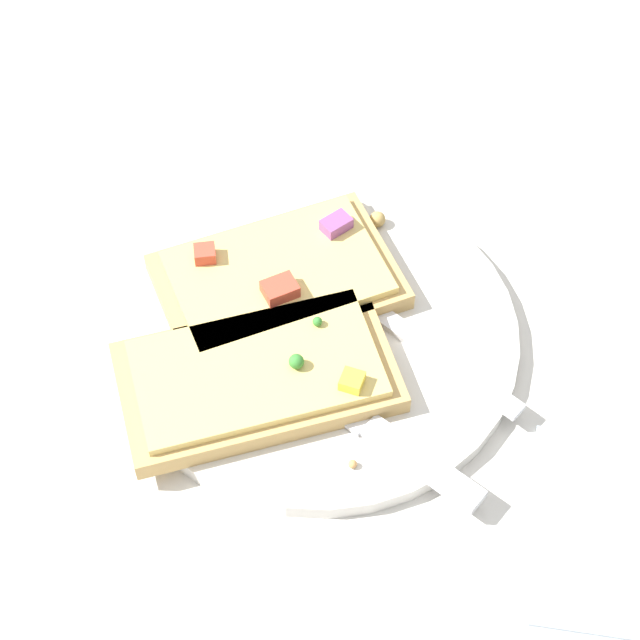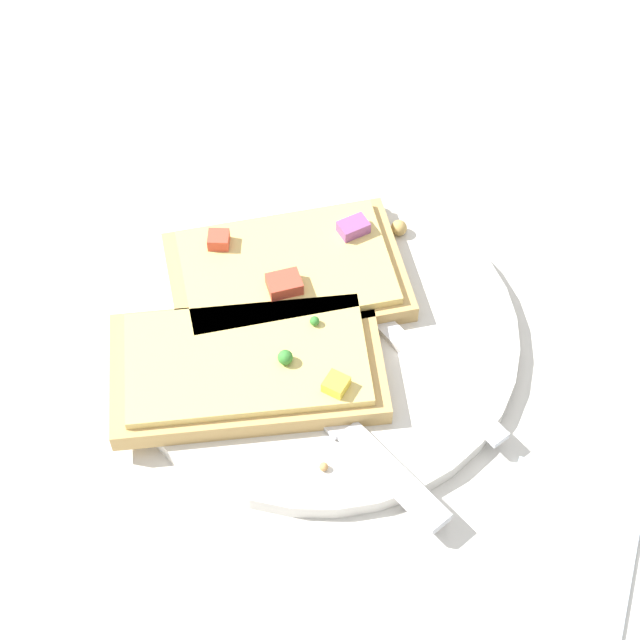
{
  "view_description": "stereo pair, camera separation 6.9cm",
  "coord_description": "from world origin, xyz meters",
  "px_view_note": "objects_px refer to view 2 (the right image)",
  "views": [
    {
      "loc": [
        0.41,
        0.06,
        0.58
      ],
      "look_at": [
        0.0,
        0.0,
        0.02
      ],
      "focal_mm": 60.0,
      "sensor_mm": 36.0,
      "label": 1
    },
    {
      "loc": [
        0.39,
        0.13,
        0.58
      ],
      "look_at": [
        0.0,
        0.0,
        0.02
      ],
      "focal_mm": 60.0,
      "sensor_mm": 36.0,
      "label": 2
    }
  ],
  "objects_px": {
    "plate": "(320,334)",
    "knife": "(337,421)",
    "pizza_slice_corner": "(248,366)",
    "fork": "(381,322)",
    "pizza_slice_main": "(287,274)",
    "napkin": "(562,569)"
  },
  "relations": [
    {
      "from": "fork",
      "to": "napkin",
      "type": "distance_m",
      "value": 0.19
    },
    {
      "from": "plate",
      "to": "knife",
      "type": "distance_m",
      "value": 0.07
    },
    {
      "from": "pizza_slice_corner",
      "to": "napkin",
      "type": "distance_m",
      "value": 0.23
    },
    {
      "from": "pizza_slice_main",
      "to": "napkin",
      "type": "xyz_separation_m",
      "value": [
        0.14,
        0.22,
        -0.02
      ]
    },
    {
      "from": "knife",
      "to": "napkin",
      "type": "xyz_separation_m",
      "value": [
        0.05,
        0.15,
        -0.01
      ]
    },
    {
      "from": "fork",
      "to": "knife",
      "type": "bearing_deg",
      "value": 120.41
    },
    {
      "from": "plate",
      "to": "pizza_slice_corner",
      "type": "relative_size",
      "value": 1.34
    },
    {
      "from": "plate",
      "to": "knife",
      "type": "bearing_deg",
      "value": 26.95
    },
    {
      "from": "plate",
      "to": "pizza_slice_corner",
      "type": "xyz_separation_m",
      "value": [
        0.05,
        -0.03,
        0.02
      ]
    },
    {
      "from": "pizza_slice_corner",
      "to": "napkin",
      "type": "bearing_deg",
      "value": -41.25
    },
    {
      "from": "plate",
      "to": "pizza_slice_main",
      "type": "bearing_deg",
      "value": -131.59
    },
    {
      "from": "plate",
      "to": "knife",
      "type": "relative_size",
      "value": 1.33
    },
    {
      "from": "knife",
      "to": "napkin",
      "type": "bearing_deg",
      "value": -166.13
    },
    {
      "from": "fork",
      "to": "pizza_slice_main",
      "type": "height_order",
      "value": "pizza_slice_main"
    },
    {
      "from": "fork",
      "to": "pizza_slice_corner",
      "type": "bearing_deg",
      "value": 76.43
    },
    {
      "from": "plate",
      "to": "pizza_slice_main",
      "type": "relative_size",
      "value": 1.41
    },
    {
      "from": "napkin",
      "to": "fork",
      "type": "bearing_deg",
      "value": -131.03
    },
    {
      "from": "knife",
      "to": "pizza_slice_main",
      "type": "bearing_deg",
      "value": -23.94
    },
    {
      "from": "knife",
      "to": "pizza_slice_main",
      "type": "relative_size",
      "value": 1.06
    },
    {
      "from": "fork",
      "to": "pizza_slice_main",
      "type": "xyz_separation_m",
      "value": [
        -0.01,
        -0.07,
        0.01
      ]
    },
    {
      "from": "fork",
      "to": "napkin",
      "type": "xyz_separation_m",
      "value": [
        0.13,
        0.15,
        -0.01
      ]
    },
    {
      "from": "plate",
      "to": "pizza_slice_corner",
      "type": "bearing_deg",
      "value": -33.59
    }
  ]
}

